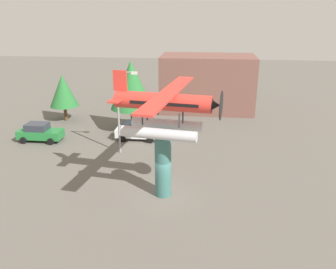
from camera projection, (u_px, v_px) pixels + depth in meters
ground_plane at (163, 194)px, 24.05m from camera, size 140.00×140.00×0.00m
display_pedestal at (163, 165)px, 23.30m from camera, size 1.10×1.10×4.44m
floatplane_monument at (165, 109)px, 21.95m from camera, size 7.08×10.45×4.00m
car_near_green at (40, 132)px, 33.56m from camera, size 4.20×2.02×1.76m
car_mid_white at (137, 131)px, 33.99m from camera, size 4.20×2.02×1.76m
streetlight_primary at (120, 106)px, 29.69m from camera, size 1.84×0.28×7.26m
storefront_building at (207, 83)px, 43.18m from camera, size 11.32×6.33×6.79m
tree_west at (63, 91)px, 38.92m from camera, size 3.17×3.17×5.23m
tree_east at (131, 85)px, 35.11m from camera, size 4.34×4.34×7.26m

